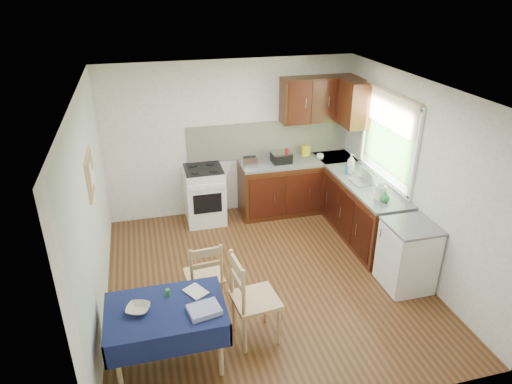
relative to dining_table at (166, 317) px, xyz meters
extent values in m
plane|color=#432712|center=(1.32, 1.11, -0.60)|extent=(4.20, 4.20, 0.00)
cube|color=silver|center=(1.32, 1.11, 1.90)|extent=(4.00, 4.20, 0.02)
cube|color=silver|center=(1.32, 3.21, 0.65)|extent=(4.00, 0.02, 2.50)
cube|color=silver|center=(1.32, -0.99, 0.65)|extent=(4.00, 0.02, 2.50)
cube|color=silver|center=(-0.68, 1.11, 0.65)|extent=(0.02, 4.20, 2.50)
cube|color=silver|center=(3.32, 1.11, 0.65)|extent=(0.02, 4.20, 2.50)
cube|color=#341809|center=(2.37, 2.91, -0.17)|extent=(1.90, 0.60, 0.86)
cube|color=#341809|center=(3.02, 1.76, -0.17)|extent=(0.60, 1.70, 0.86)
cube|color=slate|center=(2.37, 2.91, 0.28)|extent=(1.90, 0.60, 0.04)
cube|color=slate|center=(3.02, 1.76, 0.28)|extent=(0.60, 1.70, 0.04)
cube|color=slate|center=(3.02, 2.91, 0.28)|extent=(0.60, 0.60, 0.04)
cube|color=white|center=(1.97, 3.20, 0.60)|extent=(2.70, 0.02, 0.60)
cube|color=#341809|center=(2.72, 3.04, 1.25)|extent=(1.20, 0.35, 0.70)
cube|color=#341809|center=(3.15, 2.61, 1.25)|extent=(0.35, 0.50, 0.70)
cube|color=white|center=(0.82, 2.91, -0.15)|extent=(0.60, 0.60, 0.90)
cube|color=black|center=(0.82, 2.91, 0.31)|extent=(0.58, 0.58, 0.02)
cube|color=black|center=(0.82, 2.61, -0.15)|extent=(0.44, 0.01, 0.32)
cube|color=#345B25|center=(3.31, 1.81, 0.90)|extent=(0.01, 1.40, 0.85)
cube|color=white|center=(3.29, 1.81, 1.55)|extent=(0.04, 1.48, 0.06)
cube|color=white|center=(3.29, 1.81, 0.35)|extent=(0.04, 1.48, 0.06)
cube|color=beige|center=(3.28, 1.81, 1.33)|extent=(0.02, 1.36, 0.44)
cube|color=white|center=(3.02, 0.56, -0.17)|extent=(0.55, 0.58, 0.85)
cube|color=slate|center=(3.02, 0.56, 0.27)|extent=(0.58, 0.60, 0.03)
cube|color=tan|center=(-0.65, 1.41, 1.00)|extent=(0.02, 0.62, 0.47)
cube|color=#A37A44|center=(-0.64, 1.41, 1.00)|extent=(0.01, 0.56, 0.41)
cube|color=white|center=(-0.63, 1.33, 1.02)|extent=(0.00, 0.18, 0.24)
cube|color=white|center=(-0.63, 1.53, 0.90)|extent=(0.00, 0.15, 0.20)
cube|color=#0E1638|center=(0.00, 0.00, 0.09)|extent=(1.12, 0.75, 0.03)
cube|color=#0E1638|center=(0.00, -0.38, -0.03)|extent=(1.16, 0.02, 0.26)
cube|color=#0E1638|center=(0.00, 0.38, -0.03)|extent=(1.16, 0.02, 0.26)
cube|color=#0E1638|center=(-0.57, 0.00, -0.03)|extent=(0.02, 0.79, 0.26)
cube|color=#0E1638|center=(0.57, 0.00, -0.03)|extent=(0.02, 0.79, 0.26)
cylinder|color=tan|center=(-0.48, -0.29, -0.26)|extent=(0.05, 0.05, 0.67)
cylinder|color=tan|center=(0.48, -0.29, -0.26)|extent=(0.05, 0.05, 0.67)
cylinder|color=tan|center=(-0.48, 0.29, -0.26)|extent=(0.05, 0.05, 0.67)
cylinder|color=tan|center=(0.48, 0.29, -0.26)|extent=(0.05, 0.05, 0.67)
cube|color=tan|center=(0.49, 0.78, -0.15)|extent=(0.45, 0.45, 0.04)
cube|color=tan|center=(0.50, 0.60, 0.20)|extent=(0.38, 0.06, 0.30)
cylinder|color=tan|center=(0.64, 0.96, -0.37)|extent=(0.04, 0.04, 0.45)
cylinder|color=tan|center=(0.30, 0.94, -0.37)|extent=(0.04, 0.04, 0.45)
cylinder|color=tan|center=(0.67, 0.63, -0.37)|extent=(0.04, 0.04, 0.45)
cylinder|color=tan|center=(0.33, 0.60, -0.37)|extent=(0.04, 0.04, 0.45)
cube|color=tan|center=(0.94, 0.14, -0.10)|extent=(0.52, 0.52, 0.04)
cube|color=tan|center=(0.74, 0.12, 0.29)|extent=(0.08, 0.42, 0.33)
cylinder|color=tan|center=(1.15, -0.02, -0.35)|extent=(0.04, 0.04, 0.50)
cylinder|color=tan|center=(1.11, 0.35, -0.35)|extent=(0.04, 0.04, 0.50)
cylinder|color=tan|center=(0.78, -0.06, -0.35)|extent=(0.04, 0.04, 0.50)
cylinder|color=tan|center=(0.73, 0.31, -0.35)|extent=(0.04, 0.04, 0.50)
cube|color=#ADADB1|center=(1.54, 2.83, 0.39)|extent=(0.23, 0.14, 0.16)
cube|color=black|center=(1.54, 2.83, 0.48)|extent=(0.20, 0.02, 0.02)
cube|color=black|center=(2.08, 2.89, 0.37)|extent=(0.30, 0.26, 0.14)
cube|color=#ADADB1|center=(2.08, 2.89, 0.47)|extent=(0.30, 0.26, 0.03)
cylinder|color=#AD0D1B|center=(2.15, 2.84, 0.42)|extent=(0.05, 0.05, 0.24)
cube|color=gold|center=(2.56, 3.07, 0.39)|extent=(0.13, 0.09, 0.17)
cube|color=gray|center=(3.05, 1.85, 0.31)|extent=(0.43, 0.32, 0.02)
cylinder|color=white|center=(3.05, 1.85, 0.41)|extent=(0.05, 0.20, 0.20)
cylinder|color=white|center=(2.97, 1.30, 0.40)|extent=(0.15, 0.15, 0.19)
sphere|color=white|center=(2.97, 1.30, 0.51)|extent=(0.09, 0.09, 0.09)
imported|color=white|center=(2.73, 2.85, 0.35)|extent=(0.13, 0.13, 0.09)
imported|color=white|center=(2.95, 2.18, 0.46)|extent=(0.17, 0.17, 0.31)
imported|color=#1F6BB9|center=(2.92, 2.20, 0.40)|extent=(0.12, 0.12, 0.19)
imported|color=green|center=(2.98, 1.18, 0.39)|extent=(0.13, 0.13, 0.16)
imported|color=beige|center=(-0.25, 0.02, 0.13)|extent=(0.28, 0.28, 0.05)
imported|color=white|center=(0.25, 0.12, 0.11)|extent=(0.27, 0.29, 0.02)
cylinder|color=#268E34|center=(0.04, 0.18, 0.15)|extent=(0.04, 0.04, 0.08)
cube|color=navy|center=(0.36, -0.15, 0.13)|extent=(0.33, 0.28, 0.05)
camera|label=1|loc=(-0.03, -3.61, 3.02)|focal=32.00mm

